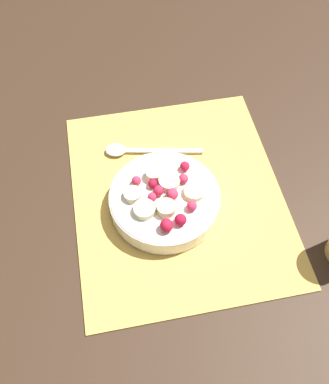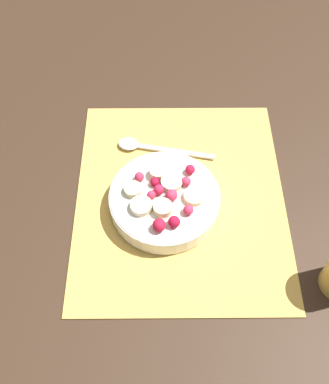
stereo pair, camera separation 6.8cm
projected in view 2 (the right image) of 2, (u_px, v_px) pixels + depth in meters
The scene contains 4 objects.
ground_plane at pixel (180, 198), 0.73m from camera, with size 3.00×3.00×0.00m, color #382619.
placemat at pixel (180, 197), 0.73m from camera, with size 0.41×0.35×0.01m.
fruit_bowl at pixel (164, 199), 0.70m from camera, with size 0.18×0.18×0.06m.
spoon at pixel (145, 146), 0.78m from camera, with size 0.05×0.18×0.01m.
Camera 2 is at (0.39, -0.03, 0.62)m, focal length 40.00 mm.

